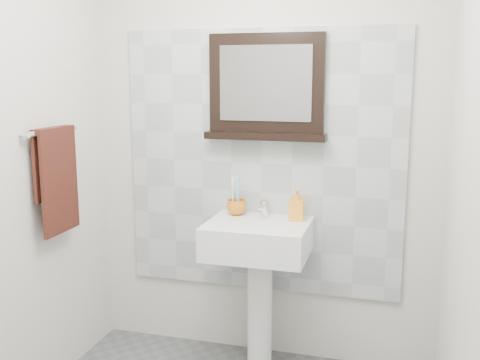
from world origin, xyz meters
name	(u,v)px	position (x,y,z in m)	size (l,w,h in m)	color
back_wall	(262,145)	(0.00, 1.10, 1.25)	(2.00, 0.01, 2.50)	beige
front_wall	(0,277)	(0.00, -1.10, 1.25)	(2.00, 0.01, 2.50)	beige
right_wall	(474,194)	(1.00, 0.00, 1.25)	(0.01, 2.20, 2.50)	beige
splashback	(262,163)	(0.00, 1.09, 1.15)	(1.60, 0.02, 1.50)	#A9B3B7
pedestal_sink	(258,254)	(0.04, 0.87, 0.68)	(0.55, 0.44, 0.96)	white
toothbrush_cup	(236,207)	(-0.12, 1.00, 0.90)	(0.11, 0.11, 0.09)	orange
toothbrushes	(236,194)	(-0.12, 1.00, 0.98)	(0.05, 0.04, 0.21)	white
soap_dispenser	(297,205)	(0.23, 0.97, 0.95)	(0.08, 0.08, 0.17)	orange
framed_mirror	(266,90)	(0.03, 1.06, 1.57)	(0.68, 0.11, 0.58)	black
towel_bar	(53,131)	(-0.95, 0.49, 1.36)	(0.07, 0.40, 0.03)	silver
hand_towel	(56,172)	(-0.94, 0.49, 1.15)	(0.06, 0.30, 0.55)	#37150F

